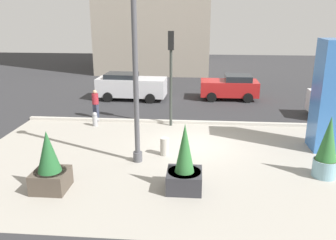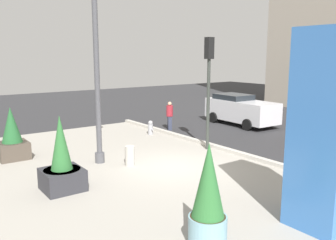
# 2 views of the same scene
# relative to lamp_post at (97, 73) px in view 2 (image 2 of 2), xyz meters

# --- Properties ---
(ground_plane) EXTENTS (60.00, 60.00, 0.00)m
(ground_plane) POSITION_rel_lamp_post_xyz_m (2.16, 5.97, -3.44)
(ground_plane) COLOR #2D2D30
(plaza_pavement) EXTENTS (18.00, 10.00, 0.02)m
(plaza_pavement) POSITION_rel_lamp_post_xyz_m (2.16, -0.03, -3.44)
(plaza_pavement) COLOR #9E998E
(plaza_pavement) RESTS_ON ground_plane
(curb_strip) EXTENTS (18.00, 0.24, 0.16)m
(curb_strip) POSITION_rel_lamp_post_xyz_m (2.16, 5.09, -3.36)
(curb_strip) COLOR #B7B2A8
(curb_strip) RESTS_ON ground_plane
(lamp_post) EXTENTS (0.44, 0.44, 7.06)m
(lamp_post) POSITION_rel_lamp_post_xyz_m (0.00, 0.00, 0.00)
(lamp_post) COLOR #4C4C51
(lamp_post) RESTS_ON ground_plane
(art_pillar_blue) EXTENTS (1.32, 1.32, 4.69)m
(art_pillar_blue) POSITION_rel_lamp_post_xyz_m (7.90, 2.03, -1.10)
(art_pillar_blue) COLOR #3870BC
(art_pillar_blue) RESTS_ON ground_plane
(potted_plant_by_pillar) EXTENTS (0.85, 0.85, 2.29)m
(potted_plant_by_pillar) POSITION_rel_lamp_post_xyz_m (6.95, -0.78, -2.39)
(potted_plant_by_pillar) COLOR #7AA8B7
(potted_plant_by_pillar) RESTS_ON ground_plane
(potted_plant_near_right) EXTENTS (1.16, 1.16, 2.33)m
(potted_plant_near_right) POSITION_rel_lamp_post_xyz_m (1.94, -2.16, -2.61)
(potted_plant_near_right) COLOR #2D2D33
(potted_plant_near_right) RESTS_ON ground_plane
(potted_plant_curbside) EXTENTS (1.12, 1.12, 2.09)m
(potted_plant_curbside) POSITION_rel_lamp_post_xyz_m (-2.50, -2.56, -2.59)
(potted_plant_curbside) COLOR #4C4238
(potted_plant_curbside) RESTS_ON ground_plane
(fire_hydrant) EXTENTS (0.36, 0.26, 0.75)m
(fire_hydrant) POSITION_rel_lamp_post_xyz_m (-2.96, 4.29, -3.07)
(fire_hydrant) COLOR #99999E
(fire_hydrant) RESTS_ON ground_plane
(concrete_bollard) EXTENTS (0.36, 0.36, 0.75)m
(concrete_bollard) POSITION_rel_lamp_post_xyz_m (1.00, 0.75, -3.07)
(concrete_bollard) COLOR #B2ADA3
(concrete_bollard) RESTS_ON ground_plane
(traffic_light_corner) EXTENTS (0.28, 0.42, 4.82)m
(traffic_light_corner) POSITION_rel_lamp_post_xyz_m (0.96, 4.69, -0.21)
(traffic_light_corner) COLOR #333833
(traffic_light_corner) RESTS_ON ground_plane
(car_curb_east) EXTENTS (4.64, 2.18, 1.76)m
(car_curb_east) POSITION_rel_lamp_post_xyz_m (-2.16, 10.17, -2.53)
(car_curb_east) COLOR silver
(car_curb_east) RESTS_ON ground_plane
(pedestrian_on_sidewalk) EXTENTS (0.48, 0.48, 1.58)m
(pedestrian_on_sidewalk) POSITION_rel_lamp_post_xyz_m (-3.35, 5.81, -2.57)
(pedestrian_on_sidewalk) COLOR #33384C
(pedestrian_on_sidewalk) RESTS_ON ground_plane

